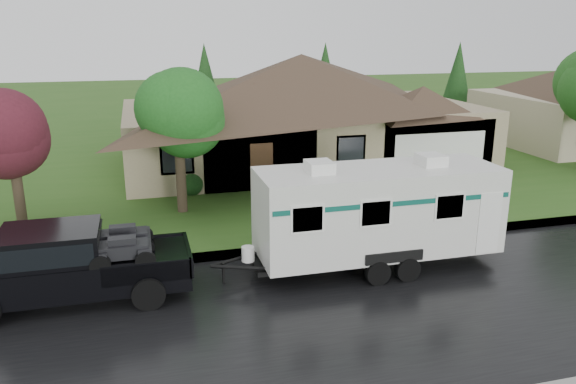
# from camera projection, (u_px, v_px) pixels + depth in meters

# --- Properties ---
(ground) EXTENTS (140.00, 140.00, 0.00)m
(ground) POSITION_uv_depth(u_px,v_px,m) (368.00, 272.00, 16.72)
(ground) COLOR #2E571B
(ground) RESTS_ON ground
(road) EXTENTS (140.00, 8.00, 0.01)m
(road) POSITION_uv_depth(u_px,v_px,m) (397.00, 302.00, 14.86)
(road) COLOR black
(road) RESTS_ON ground
(curb) EXTENTS (140.00, 0.50, 0.15)m
(curb) POSITION_uv_depth(u_px,v_px,m) (342.00, 243.00, 18.78)
(curb) COLOR gray
(curb) RESTS_ON ground
(lawn) EXTENTS (140.00, 26.00, 0.15)m
(lawn) POSITION_uv_depth(u_px,v_px,m) (260.00, 160.00, 30.61)
(lawn) COLOR #2E571B
(lawn) RESTS_ON ground
(house_main) EXTENTS (19.44, 10.80, 6.90)m
(house_main) POSITION_uv_depth(u_px,v_px,m) (307.00, 97.00, 29.12)
(house_main) COLOR gray
(house_main) RESTS_ON lawn
(tree_left_green) EXTENTS (3.25, 3.25, 5.38)m
(tree_left_green) POSITION_uv_depth(u_px,v_px,m) (178.00, 116.00, 20.82)
(tree_left_green) COLOR #382B1E
(tree_left_green) RESTS_ON lawn
(tree_red) EXTENTS (2.91, 2.91, 4.82)m
(tree_red) POSITION_uv_depth(u_px,v_px,m) (11.00, 136.00, 18.93)
(tree_red) COLOR #382B1E
(tree_red) RESTS_ON lawn
(shrub_row) EXTENTS (13.60, 1.00, 1.00)m
(shrub_row) POSITION_uv_depth(u_px,v_px,m) (330.00, 173.00, 25.66)
(shrub_row) COLOR #143814
(shrub_row) RESTS_ON lawn
(pickup_truck) EXTENTS (6.15, 2.34, 2.05)m
(pickup_truck) POSITION_uv_depth(u_px,v_px,m) (65.00, 263.00, 14.66)
(pickup_truck) COLOR black
(pickup_truck) RESTS_ON ground
(travel_trailer) EXTENTS (7.58, 2.66, 3.40)m
(travel_trailer) POSITION_uv_depth(u_px,v_px,m) (378.00, 210.00, 16.66)
(travel_trailer) COLOR silver
(travel_trailer) RESTS_ON ground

